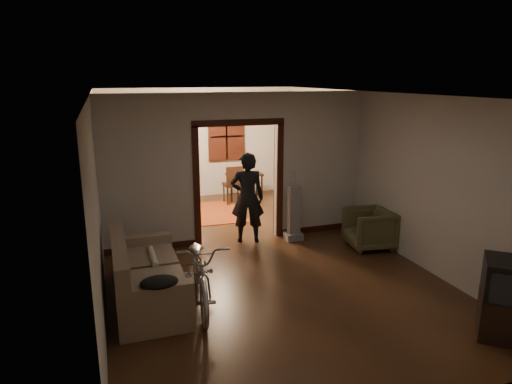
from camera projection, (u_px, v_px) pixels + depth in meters
name	position (u px, v px, depth m)	size (l,w,h in m)	color
floor	(251.00, 253.00, 8.17)	(5.00, 8.50, 0.01)	#321C0F
ceiling	(250.00, 93.00, 7.48)	(5.00, 8.50, 0.01)	white
wall_back	(200.00, 143.00, 11.73)	(5.00, 0.02, 2.80)	beige
wall_left	(97.00, 188.00, 7.06)	(0.02, 8.50, 2.80)	beige
wall_right	(376.00, 168.00, 8.60)	(0.02, 8.50, 2.80)	beige
partition_wall	(238.00, 169.00, 8.52)	(5.00, 0.14, 2.80)	beige
door_casing	(238.00, 184.00, 8.59)	(1.74, 0.20, 2.32)	black
far_window	(226.00, 136.00, 11.87)	(0.98, 0.06, 1.28)	black
chandelier	(215.00, 111.00, 9.89)	(0.24, 0.24, 0.24)	#FFE0A5
light_switch	(291.00, 173.00, 8.81)	(0.08, 0.01, 0.12)	silver
sofa	(148.00, 269.00, 6.33)	(0.92, 2.04, 0.94)	brown
rolled_paper	(153.00, 257.00, 6.62)	(0.09, 0.09, 0.72)	beige
jacket	(159.00, 282.00, 5.46)	(0.46, 0.34, 0.13)	black
bicycle	(200.00, 270.00, 6.25)	(0.66, 1.91, 1.00)	silver
armchair	(369.00, 228.00, 8.36)	(0.78, 0.80, 0.73)	brown
tv_stand	(502.00, 316.00, 5.50)	(0.57, 0.52, 0.52)	black
crt_tv	(507.00, 280.00, 5.39)	(0.57, 0.51, 0.49)	black
vacuum	(294.00, 213.00, 8.72)	(0.33, 0.26, 1.07)	gray
person	(247.00, 198.00, 8.55)	(0.63, 0.41, 1.72)	black
oriental_rug	(210.00, 213.00, 10.56)	(1.42, 1.86, 0.01)	maroon
locker	(143.00, 169.00, 11.17)	(0.87, 0.48, 1.73)	black
globe	(141.00, 125.00, 10.91)	(0.26, 0.26, 0.26)	#1E5972
desk	(245.00, 187.00, 11.67)	(0.89, 0.50, 0.66)	black
desk_chair	(233.00, 184.00, 11.25)	(0.43, 0.43, 0.96)	black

